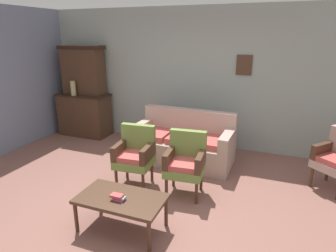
{
  "coord_description": "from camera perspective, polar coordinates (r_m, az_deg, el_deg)",
  "views": [
    {
      "loc": [
        1.55,
        -2.91,
        2.2
      ],
      "look_at": [
        0.02,
        1.02,
        0.85
      ],
      "focal_mm": 30.97,
      "sensor_mm": 36.0,
      "label": 1
    }
  ],
  "objects": [
    {
      "name": "ground_plane",
      "position": [
        3.96,
        -5.86,
        -16.07
      ],
      "size": [
        7.68,
        7.68,
        0.0
      ],
      "primitive_type": "plane",
      "color": "#84564C"
    },
    {
      "name": "wall_back_with_decor",
      "position": [
        5.81,
        5.67,
        9.28
      ],
      "size": [
        6.4,
        0.09,
        2.7
      ],
      "color": "#939E99",
      "rests_on": "ground"
    },
    {
      "name": "side_cabinet",
      "position": [
        6.76,
        -16.06,
        2.2
      ],
      "size": [
        1.16,
        0.55,
        0.93
      ],
      "color": "#472D1E",
      "rests_on": "ground"
    },
    {
      "name": "cabinet_upper_hutch",
      "position": [
        6.64,
        -16.37,
        10.59
      ],
      "size": [
        0.99,
        0.38,
        1.03
      ],
      "color": "#472D1E",
      "rests_on": "side_cabinet"
    },
    {
      "name": "vase_on_cabinet",
      "position": [
        6.55,
        -18.16,
        7.09
      ],
      "size": [
        0.11,
        0.11,
        0.31
      ],
      "primitive_type": "cylinder",
      "color": "tan",
      "rests_on": "side_cabinet"
    },
    {
      "name": "floral_couch",
      "position": [
        5.16,
        3.14,
        -3.56
      ],
      "size": [
        1.74,
        0.85,
        0.9
      ],
      "color": "tan",
      "rests_on": "ground"
    },
    {
      "name": "armchair_near_cabinet",
      "position": [
        4.35,
        -6.5,
        -5.34
      ],
      "size": [
        0.56,
        0.53,
        0.9
      ],
      "color": "olive",
      "rests_on": "ground"
    },
    {
      "name": "armchair_near_couch_end",
      "position": [
        4.09,
        3.47,
        -6.85
      ],
      "size": [
        0.56,
        0.54,
        0.9
      ],
      "color": "olive",
      "rests_on": "ground"
    },
    {
      "name": "coffee_table",
      "position": [
        3.46,
        -9.23,
        -14.28
      ],
      "size": [
        1.0,
        0.56,
        0.42
      ],
      "color": "#472D1E",
      "rests_on": "ground"
    },
    {
      "name": "book_stack_on_table",
      "position": [
        3.38,
        -9.78,
        -13.63
      ],
      "size": [
        0.17,
        0.09,
        0.07
      ],
      "color": "#DC50AA",
      "rests_on": "coffee_table"
    }
  ]
}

